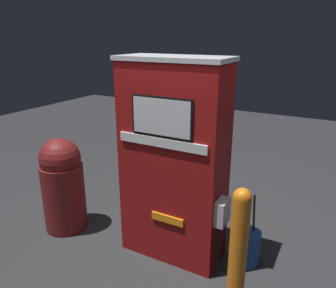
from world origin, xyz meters
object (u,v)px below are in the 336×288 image
Objects in this scene: gas_pump at (174,162)px; safety_bollard at (238,248)px; squeegee_bucket at (247,247)px; trash_bin at (63,184)px.

safety_bollard is at bearing -27.63° from gas_pump.
gas_pump reaches higher than squeegee_bucket.
gas_pump is at bearing -165.42° from squeegee_bucket.
trash_bin is at bearing -171.01° from gas_pump.
trash_bin is 1.41× the size of squeegee_bucket.
safety_bollard is 2.10m from trash_bin.
squeegee_bucket is (0.72, 0.19, -0.81)m from gas_pump.
gas_pump reaches higher than trash_bin.
squeegee_bucket is (2.01, 0.39, -0.37)m from trash_bin.
safety_bollard is (0.79, -0.41, -0.42)m from gas_pump.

